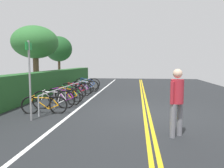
# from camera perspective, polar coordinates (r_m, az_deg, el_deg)

# --- Properties ---
(ground_plane) EXTENTS (34.15, 12.48, 0.05)m
(ground_plane) POSITION_cam_1_polar(r_m,az_deg,el_deg) (8.44, 8.89, -7.40)
(ground_plane) COLOR #232628
(centre_line_yellow_inner) EXTENTS (30.73, 0.10, 0.00)m
(centre_line_yellow_inner) POSITION_cam_1_polar(r_m,az_deg,el_deg) (8.44, 9.44, -7.22)
(centre_line_yellow_inner) COLOR gold
(centre_line_yellow_inner) RESTS_ON ground_plane
(centre_line_yellow_outer) EXTENTS (30.73, 0.10, 0.00)m
(centre_line_yellow_outer) POSITION_cam_1_polar(r_m,az_deg,el_deg) (8.43, 8.35, -7.21)
(centre_line_yellow_outer) COLOR gold
(centre_line_yellow_outer) RESTS_ON ground_plane
(bike_lane_stripe_white) EXTENTS (30.73, 0.12, 0.00)m
(bike_lane_stripe_white) POSITION_cam_1_polar(r_m,az_deg,el_deg) (8.75, -9.29, -6.75)
(bike_lane_stripe_white) COLOR white
(bike_lane_stripe_white) RESTS_ON ground_plane
(bike_rack) EXTENTS (8.68, 0.05, 0.74)m
(bike_rack) POSITION_cam_1_polar(r_m,az_deg,el_deg) (12.00, -9.78, -0.67)
(bike_rack) COLOR #9EA0A5
(bike_rack) RESTS_ON ground_plane
(bicycle_0) EXTENTS (0.46, 1.66, 0.69)m
(bicycle_0) POSITION_cam_1_polar(r_m,az_deg,el_deg) (8.42, -17.10, -5.21)
(bicycle_0) COLOR black
(bicycle_0) RESTS_ON ground_plane
(bicycle_1) EXTENTS (0.50, 1.71, 0.79)m
(bicycle_1) POSITION_cam_1_polar(r_m,az_deg,el_deg) (9.24, -14.84, -3.89)
(bicycle_1) COLOR black
(bicycle_1) RESTS_ON ground_plane
(bicycle_2) EXTENTS (0.59, 1.72, 0.75)m
(bicycle_2) POSITION_cam_1_polar(r_m,az_deg,el_deg) (10.06, -12.48, -3.17)
(bicycle_2) COLOR black
(bicycle_2) RESTS_ON ground_plane
(bicycle_3) EXTENTS (0.66, 1.57, 0.70)m
(bicycle_3) POSITION_cam_1_polar(r_m,az_deg,el_deg) (10.75, -11.13, -2.70)
(bicycle_3) COLOR black
(bicycle_3) RESTS_ON ground_plane
(bicycle_4) EXTENTS (0.51, 1.63, 0.70)m
(bicycle_4) POSITION_cam_1_polar(r_m,az_deg,el_deg) (11.59, -10.75, -2.09)
(bicycle_4) COLOR black
(bicycle_4) RESTS_ON ground_plane
(bicycle_5) EXTENTS (0.46, 1.73, 0.78)m
(bicycle_5) POSITION_cam_1_polar(r_m,az_deg,el_deg) (12.38, -9.33, -1.39)
(bicycle_5) COLOR black
(bicycle_5) RESTS_ON ground_plane
(bicycle_6) EXTENTS (0.46, 1.66, 0.69)m
(bicycle_6) POSITION_cam_1_polar(r_m,az_deg,el_deg) (13.25, -8.30, -1.11)
(bicycle_6) COLOR black
(bicycle_6) RESTS_ON ground_plane
(bicycle_7) EXTENTS (0.46, 1.75, 0.75)m
(bicycle_7) POSITION_cam_1_polar(r_m,az_deg,el_deg) (14.10, -6.89, -0.57)
(bicycle_7) COLOR black
(bicycle_7) RESTS_ON ground_plane
(bicycle_8) EXTENTS (0.46, 1.70, 0.70)m
(bicycle_8) POSITION_cam_1_polar(r_m,az_deg,el_deg) (14.82, -6.78, -0.36)
(bicycle_8) COLOR black
(bicycle_8) RESTS_ON ground_plane
(bicycle_9) EXTENTS (0.46, 1.84, 0.78)m
(bicycle_9) POSITION_cam_1_polar(r_m,az_deg,el_deg) (15.73, -6.38, 0.15)
(bicycle_9) COLOR black
(bicycle_9) RESTS_ON ground_plane
(pedestrian) EXTENTS (0.37, 0.37, 1.71)m
(pedestrian) POSITION_cam_1_polar(r_m,az_deg,el_deg) (5.73, 16.45, -3.47)
(pedestrian) COLOR slate
(pedestrian) RESTS_ON ground_plane
(sign_post_near) EXTENTS (0.36, 0.06, 2.55)m
(sign_post_near) POSITION_cam_1_polar(r_m,az_deg,el_deg) (7.45, -20.55, 2.56)
(sign_post_near) COLOR gray
(sign_post_near) RESTS_ON ground_plane
(hedge_backdrop) EXTENTS (17.63, 0.82, 1.33)m
(hedge_backdrop) POSITION_cam_1_polar(r_m,az_deg,el_deg) (14.05, -15.82, 0.53)
(hedge_backdrop) COLOR #235626
(hedge_backdrop) RESTS_ON ground_plane
(tree_mid) EXTENTS (2.76, 2.76, 4.05)m
(tree_mid) POSITION_cam_1_polar(r_m,az_deg,el_deg) (14.28, -19.27, 10.05)
(tree_mid) COLOR brown
(tree_mid) RESTS_ON ground_plane
(tree_far_right) EXTENTS (2.47, 2.47, 4.27)m
(tree_far_right) POSITION_cam_1_polar(r_m,az_deg,el_deg) (21.42, -13.60, 8.78)
(tree_far_right) COLOR brown
(tree_far_right) RESTS_ON ground_plane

